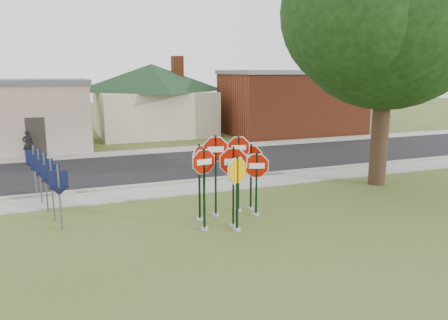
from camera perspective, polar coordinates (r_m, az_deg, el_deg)
name	(u,v)px	position (r m, az deg, el deg)	size (l,w,h in m)	color
ground	(249,236)	(12.77, 3.26, -9.91)	(120.00, 120.00, 0.00)	#415821
sidewalk_near	(192,188)	(17.66, -4.17, -3.72)	(60.00, 1.60, 0.06)	gray
road	(165,166)	(21.88, -7.65, -0.84)	(60.00, 7.00, 0.04)	black
sidewalk_far	(148,152)	(26.00, -9.91, 1.08)	(60.00, 1.60, 0.06)	gray
curb	(185,182)	(18.57, -5.08, -2.84)	(60.00, 0.20, 0.14)	gray
stop_sign_center	(233,174)	(13.01, 1.23, -1.90)	(1.09, 0.46, 2.61)	gray
stop_sign_yellow	(237,184)	(12.77, 1.73, -3.09)	(1.00, 0.47, 2.37)	gray
stop_sign_left	(204,178)	(12.78, -2.63, -2.34)	(1.01, 0.24, 2.59)	gray
stop_sign_right	(256,176)	(14.15, 4.26, -2.05)	(1.06, 0.34, 2.23)	gray
stop_sign_back_right	(239,163)	(14.50, 1.92, -0.33)	(0.97, 0.37, 2.71)	gray
stop_sign_back_left	(216,163)	(13.98, -1.11, -0.42)	(1.12, 0.24, 2.79)	gray
stop_sign_far_right	(251,168)	(14.72, 3.56, -1.05)	(0.85, 0.65, 2.39)	gray
stop_sign_far_left	(199,171)	(13.63, -3.24, -1.42)	(0.81, 0.81, 2.58)	gray
route_sign_row	(45,177)	(15.68, -22.31, -2.02)	(1.43, 4.63, 2.00)	#59595E
building_house	(152,85)	(33.55, -9.40, 9.63)	(11.60, 11.60, 6.20)	#BEB697
building_brick	(292,101)	(33.93, 8.86, 7.56)	(10.20, 6.20, 4.75)	maroon
oak_tree	(389,7)	(19.13, 20.73, 18.17)	(11.61, 11.01, 11.13)	black
bg_tree_right	(343,62)	(45.63, 15.32, 12.27)	(5.60, 5.60, 8.40)	black
pedestrian	(28,144)	(25.67, -24.25, 1.89)	(0.55, 0.36, 1.52)	black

